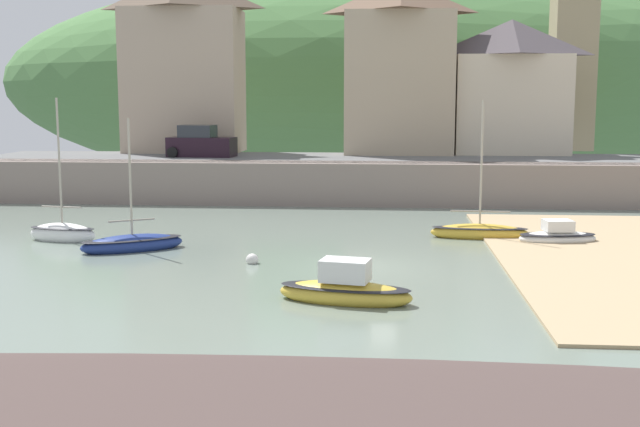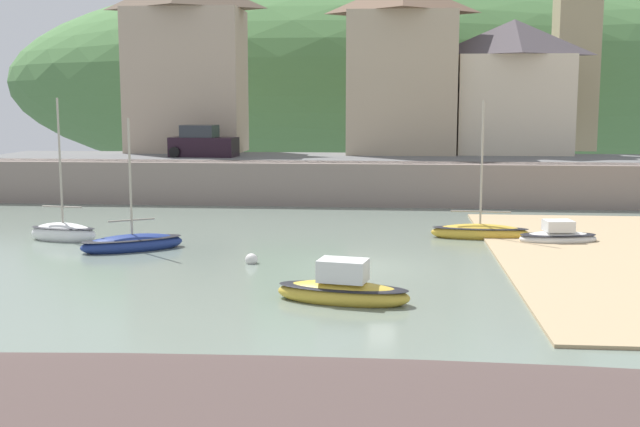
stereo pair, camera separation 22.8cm
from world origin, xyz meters
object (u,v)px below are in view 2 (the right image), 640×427
Objects in this scene: waterfront_building_left at (186,61)px; parked_car_near_slipway at (203,144)px; church_with_spire at (577,27)px; sailboat_tall_mast at (480,232)px; sailboat_blue_trim at (343,290)px; motorboat_with_cabin at (132,243)px; mooring_buoy at (251,260)px; sailboat_far_left at (63,232)px; rowboat_small_beached at (558,237)px; waterfront_building_centre at (401,66)px; waterfront_building_right at (513,86)px.

parked_car_near_slipway is (2.10, -4.50, -5.22)m from waterfront_building_left.
church_with_spire is 2.69× the size of sailboat_tall_mast.
parked_car_near_slipway is at bearing 122.96° from sailboat_blue_trim.
sailboat_tall_mast is 1.12× the size of motorboat_with_cabin.
motorboat_with_cabin is (-14.07, -3.94, -0.01)m from sailboat_tall_mast.
sailboat_blue_trim is 9.21× the size of mooring_buoy.
waterfront_building_left is 1.90× the size of sailboat_far_left.
waterfront_building_centre is at bearing 100.27° from rowboat_small_beached.
parked_car_near_slipway is at bearing 91.64° from sailboat_far_left.
sailboat_far_left reaches higher than mooring_buoy.
sailboat_far_left reaches higher than sailboat_blue_trim.
sailboat_blue_trim is 0.68× the size of sailboat_far_left.
church_with_spire is 3.82× the size of parked_car_near_slipway.
motorboat_with_cabin is at bearing 157.31° from mooring_buoy.
waterfront_building_left is 2.78× the size of parked_car_near_slipway.
waterfront_building_left is 25.77× the size of mooring_buoy.
sailboat_tall_mast reaches higher than mooring_buoy.
mooring_buoy is at bearing 135.99° from sailboat_blue_trim.
sailboat_blue_trim is (-1.99, -30.18, -7.70)m from waterfront_building_centre.
sailboat_far_left is at bearing 154.52° from sailboat_blue_trim.
rowboat_small_beached is at bearing 12.58° from sailboat_far_left.
mooring_buoy is at bearing -54.16° from motorboat_with_cabin.
waterfront_building_centre is 24.28× the size of mooring_buoy.
sailboat_tall_mast is (17.68, 2.10, -0.06)m from sailboat_far_left.
mooring_buoy is at bearing -70.82° from waterfront_building_left.
waterfront_building_left is 2.19× the size of motorboat_with_cabin.
waterfront_building_centre is 3.27× the size of rowboat_small_beached.
parked_car_near_slipway is 21.65m from mooring_buoy.
church_with_spire reaches higher than parked_car_near_slipway.
waterfront_building_left is at bearing 136.63° from sailboat_tall_mast.
waterfront_building_left reaches higher than waterfront_building_centre.
mooring_buoy is (8.66, -24.90, -8.28)m from waterfront_building_left.
parked_car_near_slipway is (-12.22, -4.50, -4.85)m from waterfront_building_centre.
waterfront_building_left reaches higher than parked_car_near_slipway.
waterfront_building_right is 30.76m from sailboat_far_left.
waterfront_building_left is 2.80× the size of sailboat_blue_trim.
rowboat_small_beached is (8.35, 10.47, -0.08)m from sailboat_blue_trim.
motorboat_with_cabin reaches higher than parked_car_near_slipway.
rowboat_small_beached is (-5.60, -23.71, -10.53)m from church_with_spire.
rowboat_small_beached is 7.42× the size of mooring_buoy.
waterfront_building_centre is at bearing 33.08° from motorboat_with_cabin.
sailboat_far_left reaches higher than parked_car_near_slipway.
motorboat_with_cabin is 5.60m from mooring_buoy.
sailboat_blue_trim is 13.39m from rowboat_small_beached.
waterfront_building_centre is at bearing 77.20° from mooring_buoy.
mooring_buoy is at bearing -15.20° from sailboat_far_left.
rowboat_small_beached is at bearing -43.64° from waterfront_building_left.
motorboat_with_cabin is (-18.02, -22.74, -6.51)m from waterfront_building_right.
sailboat_blue_trim is 0.70× the size of sailboat_tall_mast.
church_with_spire is 35.49m from mooring_buoy.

